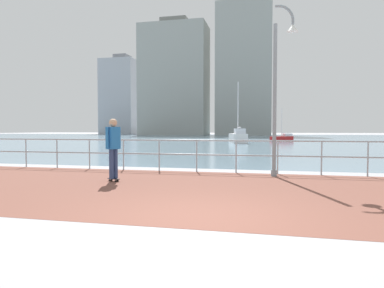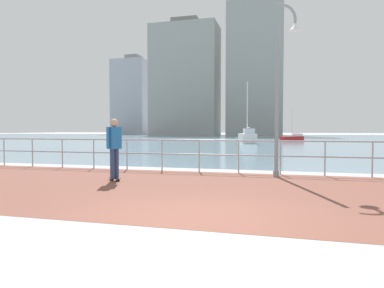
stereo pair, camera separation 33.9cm
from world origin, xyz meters
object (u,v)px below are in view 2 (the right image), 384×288
(sailboat_blue, at_px, (247,137))
(sailboat_teal, at_px, (293,138))
(skateboarder, at_px, (114,144))
(lamppost, at_px, (282,82))

(sailboat_blue, bearing_deg, sailboat_teal, 51.72)
(skateboarder, height_order, sailboat_blue, sailboat_blue)
(lamppost, height_order, sailboat_blue, sailboat_blue)
(sailboat_blue, relative_size, sailboat_teal, 1.63)
(sailboat_blue, bearing_deg, skateboarder, -92.02)
(sailboat_blue, distance_m, sailboat_teal, 8.06)
(lamppost, height_order, skateboarder, lamppost)
(lamppost, relative_size, sailboat_teal, 1.31)
(sailboat_blue, xyz_separation_m, sailboat_teal, (4.99, 6.32, -0.25))
(skateboarder, distance_m, sailboat_blue, 29.03)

